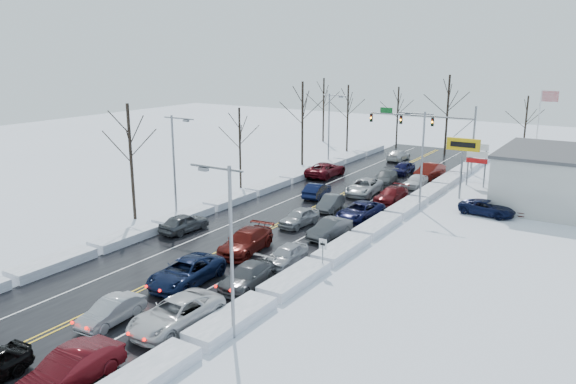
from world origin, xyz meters
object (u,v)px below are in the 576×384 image
Objects in this scene: traffic_signal_mast at (432,125)px; flagpole at (539,126)px; tires_plus_sign at (463,149)px; oncoming_car_0 at (317,197)px.

traffic_signal_mast is 1.33× the size of flagpole.
tires_plus_sign is 0.60× the size of flagpole.
tires_plus_sign is 14.98m from oncoming_car_0.
oncoming_car_0 is at bearing -128.67° from flagpole.
tires_plus_sign is (7.05, -12.00, -0.49)m from traffic_signal_mast.
tires_plus_sign is at bearing -59.54° from traffic_signal_mast.
traffic_signal_mast is 3.04× the size of oncoming_car_0.
tires_plus_sign is 1.37× the size of oncoming_car_0.
tires_plus_sign is at bearing -108.44° from flagpole.
tires_plus_sign is 14.79m from flagpole.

